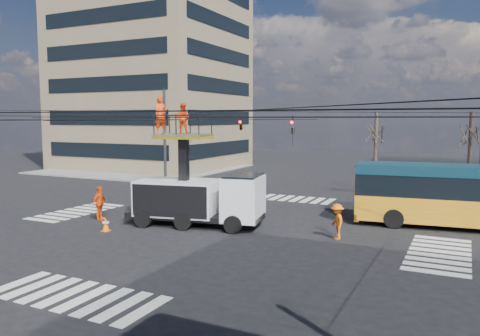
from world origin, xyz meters
The scene contains 11 objects.
ground centered at (0.00, 0.00, 0.00)m, with size 120.00×120.00×0.00m, color black.
sidewalk_nw centered at (-21.00, 21.00, 0.06)m, with size 18.00×18.00×0.12m, color slate.
crosswalks centered at (0.00, 0.00, 0.01)m, with size 22.40×22.40×0.02m, color silver, non-canonical shape.
building_tower centered at (-21.98, 23.98, 15.00)m, with size 18.06×16.06×30.00m.
overhead_network centered at (-0.07, 0.40, 4.29)m, with size 24.24×24.24×8.00m.
tree_a centered at (5.00, 13.50, 4.63)m, with size 2.00×2.00×6.00m.
tree_b centered at (11.00, 13.50, 4.63)m, with size 2.00×2.00×6.00m.
utility_truck centered at (-1.56, 0.07, 2.10)m, with size 7.30×3.63×6.68m.
traffic_cone centered at (-5.09, -2.97, 0.34)m, with size 0.36×0.36×0.68m, color orange.
worker_ground centered at (-7.13, -1.16, 0.94)m, with size 1.11×0.46×1.89m, color #FF5910.
flagger centered at (5.60, 0.48, 0.83)m, with size 1.08×0.62×1.67m, color orange.
Camera 1 is at (10.84, -20.47, 5.53)m, focal length 35.00 mm.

